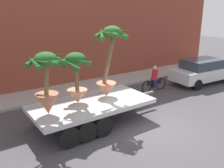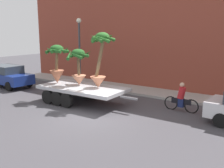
{
  "view_description": "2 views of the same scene",
  "coord_description": "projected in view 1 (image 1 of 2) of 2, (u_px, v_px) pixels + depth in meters",
  "views": [
    {
      "loc": [
        -6.52,
        -6.78,
        4.78
      ],
      "look_at": [
        -0.29,
        2.63,
        1.23
      ],
      "focal_mm": 39.73,
      "sensor_mm": 36.0,
      "label": 1
    },
    {
      "loc": [
        7.71,
        -9.38,
        4.11
      ],
      "look_at": [
        -0.11,
        1.94,
        1.3
      ],
      "focal_mm": 42.14,
      "sensor_mm": 36.0,
      "label": 2
    }
  ],
  "objects": [
    {
      "name": "sidewalk",
      "position": [
        85.0,
        87.0,
        15.09
      ],
      "size": [
        24.0,
        2.2,
        0.15
      ],
      "primitive_type": "cube",
      "color": "#A39E99",
      "rests_on": "ground"
    },
    {
      "name": "flatbed_trailer",
      "position": [
        87.0,
        108.0,
        10.21
      ],
      "size": [
        6.03,
        2.61,
        0.98
      ],
      "color": "#B7BABF",
      "rests_on": "ground"
    },
    {
      "name": "ground_plane",
      "position": [
        153.0,
        127.0,
        10.27
      ],
      "size": [
        60.0,
        60.0,
        0.0
      ],
      "primitive_type": "plane",
      "color": "#423F44"
    },
    {
      "name": "cyclist",
      "position": [
        154.0,
        80.0,
        14.48
      ],
      "size": [
        1.84,
        0.35,
        1.54
      ],
      "color": "black",
      "rests_on": "ground"
    },
    {
      "name": "potted_palm_rear",
      "position": [
        76.0,
        76.0,
        9.88
      ],
      "size": [
        1.53,
        1.56,
        2.09
      ],
      "color": "tan",
      "rests_on": "flatbed_trailer"
    },
    {
      "name": "parked_car",
      "position": [
        203.0,
        71.0,
        15.93
      ],
      "size": [
        4.59,
        2.08,
        1.58
      ],
      "color": "silver",
      "rests_on": "ground"
    },
    {
      "name": "potted_palm_front",
      "position": [
        47.0,
        82.0,
        8.83
      ],
      "size": [
        1.57,
        1.55,
        2.31
      ],
      "color": "#B26647",
      "rests_on": "flatbed_trailer"
    },
    {
      "name": "potted_palm_middle",
      "position": [
        109.0,
        60.0,
        10.56
      ],
      "size": [
        1.44,
        1.49,
        3.04
      ],
      "color": "#C17251",
      "rests_on": "flatbed_trailer"
    },
    {
      "name": "building_facade",
      "position": [
        69.0,
        15.0,
        15.18
      ],
      "size": [
        24.0,
        1.2,
        8.58
      ],
      "primitive_type": "cube",
      "color": "brown",
      "rests_on": "ground"
    }
  ]
}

